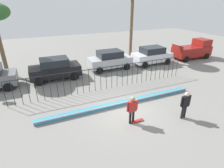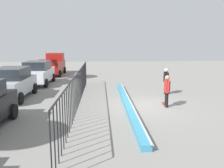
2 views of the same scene
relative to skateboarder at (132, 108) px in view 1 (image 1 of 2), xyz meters
The scene contains 10 objects.
ground_plane 1.55m from the skateboarder, 73.92° to the left, with size 60.00×60.00×0.00m, color gray.
bowl_coping_ledge 2.25m from the skateboarder, 81.05° to the left, with size 11.00×0.41×0.27m.
perimeter_fence 4.71m from the skateboarder, 86.08° to the left, with size 14.04×0.04×1.85m.
skateboarder is the anchor object (origin of this frame).
skateboard 1.03m from the skateboarder, ahead, with size 0.80×0.20×0.07m.
camera_operator 3.16m from the skateboarder, 14.54° to the right, with size 0.71×0.26×1.75m.
parked_car_black 8.93m from the skateboarder, 110.14° to the left, with size 4.30×2.12×1.90m.
parked_car_silver 9.23m from the skateboarder, 74.99° to the left, with size 4.30×2.12×1.90m.
parked_car_white 11.27m from the skateboarder, 49.77° to the left, with size 4.30×2.12×1.90m.
pickup_truck 15.67m from the skateboarder, 32.82° to the left, with size 4.70×2.12×2.24m.
Camera 1 is at (-4.70, -8.43, 6.36)m, focal length 28.78 mm.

